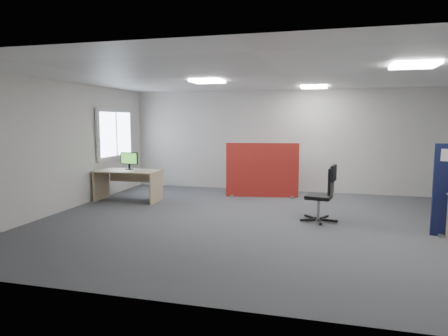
% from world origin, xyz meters
% --- Properties ---
extents(floor, '(9.00, 9.00, 0.00)m').
position_xyz_m(floor, '(0.00, 0.00, 0.00)').
color(floor, '#4F5257').
rests_on(floor, ground).
extents(ceiling, '(9.00, 7.00, 0.02)m').
position_xyz_m(ceiling, '(0.00, 0.00, 2.70)').
color(ceiling, white).
rests_on(ceiling, wall_back).
extents(wall_back, '(9.00, 0.02, 2.70)m').
position_xyz_m(wall_back, '(0.00, 3.50, 1.35)').
color(wall_back, silver).
rests_on(wall_back, floor).
extents(wall_front, '(9.00, 0.02, 2.70)m').
position_xyz_m(wall_front, '(0.00, -3.50, 1.35)').
color(wall_front, silver).
rests_on(wall_front, floor).
extents(wall_left, '(0.02, 7.00, 2.70)m').
position_xyz_m(wall_left, '(-4.50, 0.00, 1.35)').
color(wall_left, silver).
rests_on(wall_left, floor).
extents(window, '(0.06, 1.70, 1.30)m').
position_xyz_m(window, '(-4.44, 2.00, 1.55)').
color(window, white).
rests_on(window, wall_left).
extents(ceiling_lights, '(4.10, 4.10, 0.04)m').
position_xyz_m(ceiling_lights, '(0.33, 0.67, 2.67)').
color(ceiling_lights, white).
rests_on(ceiling_lights, ceiling).
extents(red_divider, '(1.78, 0.34, 1.34)m').
position_xyz_m(red_divider, '(-0.70, 2.48, 0.66)').
color(red_divider, '#AF2E16').
rests_on(red_divider, floor).
extents(second_desk, '(1.49, 0.75, 0.73)m').
position_xyz_m(second_desk, '(-3.68, 1.24, 0.55)').
color(second_desk, tan).
rests_on(second_desk, floor).
extents(monitor_second, '(0.45, 0.21, 0.41)m').
position_xyz_m(monitor_second, '(-3.73, 1.38, 0.96)').
color(monitor_second, black).
rests_on(monitor_second, second_desk).
extents(office_chair, '(0.70, 0.70, 1.06)m').
position_xyz_m(office_chair, '(0.83, 0.35, 0.60)').
color(office_chair, black).
rests_on(office_chair, floor).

